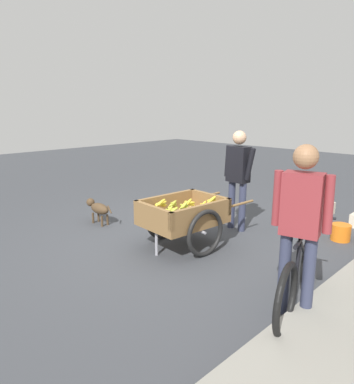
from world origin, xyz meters
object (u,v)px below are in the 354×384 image
Objects in this scene: cyclist_person at (301,217)px; dog at (98,208)px; plastic_bucket at (341,232)px; apple_crate at (322,208)px; fruit_cart at (184,217)px; vendor_person at (238,172)px; bicycle at (299,274)px.

cyclist_person is 2.41× the size of dog.
apple_crate is at bearing -144.99° from plastic_bucket.
dog is 2.44× the size of plastic_bucket.
cyclist_person is at bearing 11.26° from plastic_bucket.
fruit_cart is 1.25m from vendor_person.
fruit_cart reaches higher than plastic_bucket.
fruit_cart is 2.52× the size of dog.
fruit_cart is at bearing -13.49° from apple_crate.
fruit_cart reaches higher than apple_crate.
plastic_bucket is at bearing 116.25° from vendor_person.
vendor_person reaches higher than apple_crate.
cyclist_person is at bearing 86.68° from dog.
dog is at bearing -51.89° from vendor_person.
fruit_cart is 3.86× the size of apple_crate.
fruit_cart is 1.05× the size of bicycle.
vendor_person reaches higher than bicycle.
dog is (0.28, -1.73, -0.17)m from fruit_cart.
cyclist_person is at bearing 19.81° from apple_crate.
cyclist_person is 5.87× the size of plastic_bucket.
dog is at bearing -37.20° from apple_crate.
cyclist_person is at bearing 14.52° from bicycle.
fruit_cart is at bearing -104.22° from cyclist_person.
bicycle is at bearing 79.76° from fruit_cart.
vendor_person is 1.75m from plastic_bucket.
bicycle reaches higher than plastic_bucket.
vendor_person is at bearing -19.25° from apple_crate.
dog is (-0.21, -3.66, -0.70)m from cyclist_person.
vendor_person is 0.97× the size of cyclist_person.
bicycle is at bearing 50.76° from vendor_person.
plastic_bucket is (-2.10, 3.20, -0.15)m from dog.
bicycle reaches higher than dog.
vendor_person is (-1.14, 0.08, 0.50)m from fruit_cart.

